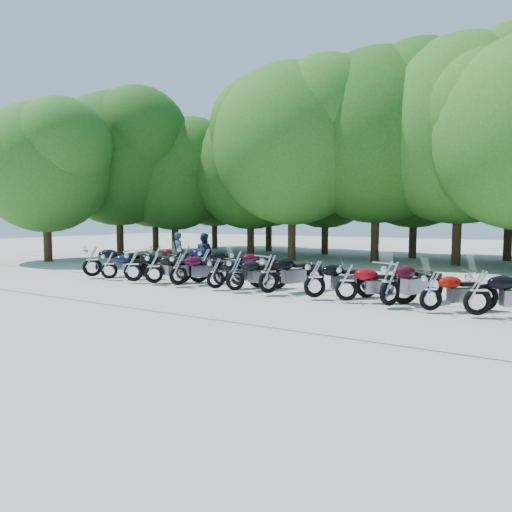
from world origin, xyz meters
The scene contains 33 objects.
ground centered at (0.00, 0.00, 0.00)m, with size 90.00×90.00×0.00m, color #A9A499.
tree_0 centered at (-15.42, 12.98, 5.45)m, with size 7.50×7.50×9.21m.
tree_1 centered at (-12.04, 11.24, 5.06)m, with size 6.97×6.97×8.55m.
tree_2 centered at (-7.25, 12.84, 5.31)m, with size 7.31×7.31×8.97m.
tree_3 centered at (-3.57, 11.24, 6.32)m, with size 8.70×8.70×10.67m.
tree_4 centered at (0.54, 13.09, 6.64)m, with size 9.13×9.13×11.20m.
tree_5 centered at (4.61, 13.20, 6.57)m, with size 9.04×9.04×11.10m.
tree_9 centered at (-13.53, 17.59, 5.52)m, with size 7.59×7.59×9.32m.
tree_10 centered at (-8.29, 16.97, 5.66)m, with size 7.78×7.78×9.55m.
tree_11 centered at (-3.76, 16.43, 5.49)m, with size 7.56×7.56×9.28m.
tree_12 centered at (1.80, 16.47, 5.72)m, with size 7.88×7.88×9.67m.
tree_13 centered at (6.69, 17.47, 6.04)m, with size 8.31×8.31×10.20m.
tree_16 centered at (-14.83, 4.00, 5.06)m, with size 6.97×6.97×8.55m.
tree_17 centered at (-14.68, 9.00, 6.04)m, with size 8.31×8.31×10.20m.
motorcycle_0 centered at (-6.90, 0.49, 0.71)m, with size 0.77×2.53×1.43m, color black, non-canonical shape.
motorcycle_1 centered at (-5.88, 0.43, 0.61)m, with size 0.66×2.16×1.22m, color black, non-canonical shape.
motorcycle_2 centered at (-4.49, 0.33, 0.68)m, with size 0.73×2.40×1.35m, color black, non-canonical shape.
motorcycle_3 centered at (-3.55, 0.41, 0.64)m, with size 0.69×2.26×1.28m, color black, non-canonical shape.
motorcycle_4 centered at (-2.50, 0.49, 0.65)m, with size 0.70×2.31×1.31m, color #38071F, non-canonical shape.
motorcycle_5 centered at (-0.97, 0.55, 0.60)m, with size 0.65×2.12×1.20m, color black, non-canonical shape.
motorcycle_6 centered at (-0.17, 0.51, 0.63)m, with size 0.68×2.23×1.26m, color black, non-canonical shape.
motorcycle_7 centered at (1.02, 0.55, 0.71)m, with size 0.76×2.51×1.42m, color black, non-canonical shape.
motorcycle_8 centered at (2.51, 0.62, 0.64)m, with size 0.69×2.28×1.29m, color black, non-canonical shape.
motorcycle_9 centered at (3.47, 0.62, 0.61)m, with size 0.66×2.18×1.23m, color maroon, non-canonical shape.
motorcycle_10 centered at (4.70, 0.47, 0.70)m, with size 0.75×2.47×1.40m, color #340712, non-canonical shape.
motorcycle_11 centered at (5.73, 0.41, 0.58)m, with size 0.63×2.06×1.16m, color #950C05, non-canonical shape.
motorcycle_12 centered at (6.78, 0.37, 0.65)m, with size 0.70×2.29×1.29m, color black, non-canonical shape.
motorcycle_13 centered at (-6.11, 3.24, 0.65)m, with size 0.70×2.29×1.30m, color #32060C, non-canonical shape.
motorcycle_14 centered at (-4.48, 3.23, 0.71)m, with size 0.76×2.51×1.42m, color #0F0D3A, non-canonical shape.
motorcycle_15 centered at (-3.30, 3.04, 0.65)m, with size 0.70×2.29×1.29m, color black, non-canonical shape.
motorcycle_16 centered at (-1.88, 3.21, 0.63)m, with size 0.67×2.21×1.25m, color #380714, non-canonical shape.
rider_0 centered at (-5.47, 3.97, 0.87)m, with size 0.64×0.42×1.74m, color #223748.
rider_1 centered at (-4.08, 3.96, 0.86)m, with size 0.84×0.65×1.73m, color #1A2937.
Camera 1 is at (7.80, -11.39, 2.34)m, focal length 32.00 mm.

